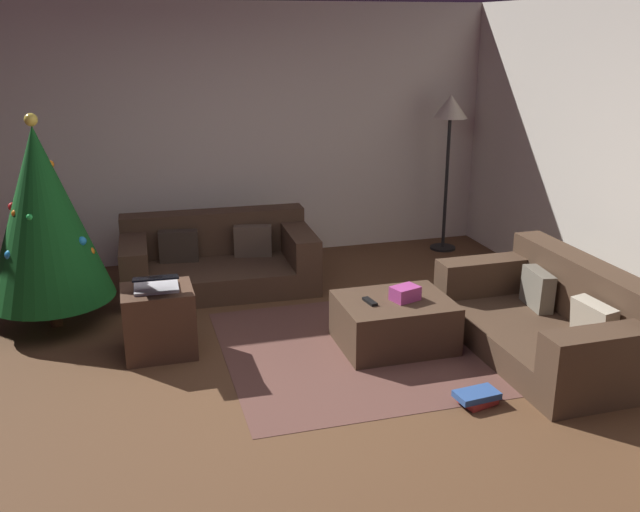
{
  "coord_description": "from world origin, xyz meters",
  "views": [
    {
      "loc": [
        -0.78,
        -4.08,
        2.36
      ],
      "look_at": [
        0.57,
        0.61,
        0.75
      ],
      "focal_mm": 39.29,
      "sensor_mm": 36.0,
      "label": 1
    }
  ],
  "objects": [
    {
      "name": "ground_plane",
      "position": [
        0.0,
        0.0,
        0.0
      ],
      "size": [
        6.4,
        6.4,
        0.0
      ],
      "primitive_type": "plane",
      "color": "brown"
    },
    {
      "name": "rear_partition",
      "position": [
        0.0,
        3.14,
        1.3
      ],
      "size": [
        6.4,
        0.12,
        2.6
      ],
      "primitive_type": "cube",
      "color": "silver",
      "rests_on": "ground_plane"
    },
    {
      "name": "couch_left",
      "position": [
        0.02,
        2.24,
        0.25
      ],
      "size": [
        1.8,
        1.03,
        0.66
      ],
      "rotation": [
        0.0,
        0.0,
        3.11
      ],
      "color": "#473323",
      "rests_on": "ground_plane"
    },
    {
      "name": "couch_right",
      "position": [
        2.25,
        0.08,
        0.26
      ],
      "size": [
        0.98,
        1.76,
        0.69
      ],
      "rotation": [
        0.0,
        0.0,
        1.58
      ],
      "color": "#473323",
      "rests_on": "ground_plane"
    },
    {
      "name": "ottoman",
      "position": [
        1.13,
        0.52,
        0.19
      ],
      "size": [
        0.84,
        0.67,
        0.38
      ],
      "primitive_type": "cube",
      "color": "#473323",
      "rests_on": "ground_plane"
    },
    {
      "name": "gift_box",
      "position": [
        1.21,
        0.5,
        0.43
      ],
      "size": [
        0.24,
        0.2,
        0.11
      ],
      "primitive_type": "cube",
      "rotation": [
        0.0,
        0.0,
        0.32
      ],
      "color": "#B23F8C",
      "rests_on": "ottoman"
    },
    {
      "name": "tv_remote",
      "position": [
        0.93,
        0.51,
        0.39
      ],
      "size": [
        0.07,
        0.17,
        0.02
      ],
      "primitive_type": "cube",
      "rotation": [
        0.0,
        0.0,
        0.15
      ],
      "color": "black",
      "rests_on": "ottoman"
    },
    {
      "name": "christmas_tree",
      "position": [
        -1.41,
        1.64,
        0.95
      ],
      "size": [
        1.0,
        1.0,
        1.74
      ],
      "color": "brown",
      "rests_on": "ground_plane"
    },
    {
      "name": "side_table",
      "position": [
        -0.61,
        0.88,
        0.26
      ],
      "size": [
        0.52,
        0.44,
        0.52
      ],
      "primitive_type": "cube",
      "color": "#4C3323",
      "rests_on": "ground_plane"
    },
    {
      "name": "laptop",
      "position": [
        -0.61,
        0.82,
        0.57
      ],
      "size": [
        0.33,
        0.4,
        0.17
      ],
      "color": "silver",
      "rests_on": "side_table"
    },
    {
      "name": "book_stack",
      "position": [
        1.33,
        -0.46,
        0.05
      ],
      "size": [
        0.3,
        0.21,
        0.09
      ],
      "color": "#B7332D",
      "rests_on": "ground_plane"
    },
    {
      "name": "corner_lamp",
      "position": [
        2.58,
        2.68,
        1.43
      ],
      "size": [
        0.36,
        0.36,
        1.68
      ],
      "color": "black",
      "rests_on": "ground_plane"
    },
    {
      "name": "area_rug",
      "position": [
        1.13,
        0.52,
        0.0
      ],
      "size": [
        2.6,
        2.0,
        0.01
      ],
      "primitive_type": "cube",
      "color": "brown",
      "rests_on": "ground_plane"
    }
  ]
}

